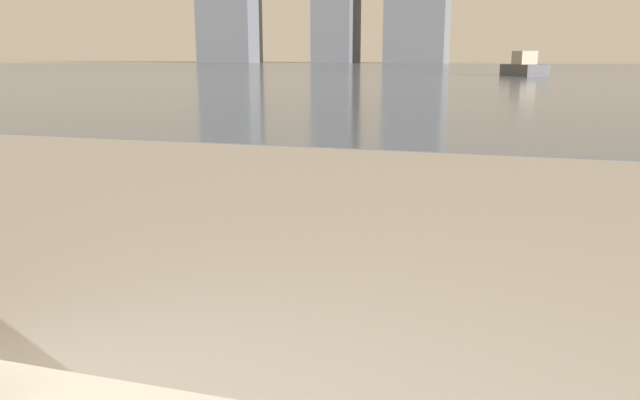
# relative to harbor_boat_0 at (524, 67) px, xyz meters

# --- Properties ---
(harbor_water) EXTENTS (180.00, 110.00, 0.01)m
(harbor_water) POSITION_rel_harbor_boat_0_xyz_m (-1.41, 24.67, -0.48)
(harbor_water) COLOR slate
(harbor_water) RESTS_ON ground_plane
(harbor_boat_0) EXTENTS (2.60, 3.81, 1.36)m
(harbor_boat_0) POSITION_rel_harbor_boat_0_xyz_m (0.00, 0.00, 0.00)
(harbor_boat_0) COLOR #4C4C51
(harbor_boat_0) RESTS_ON harbor_water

